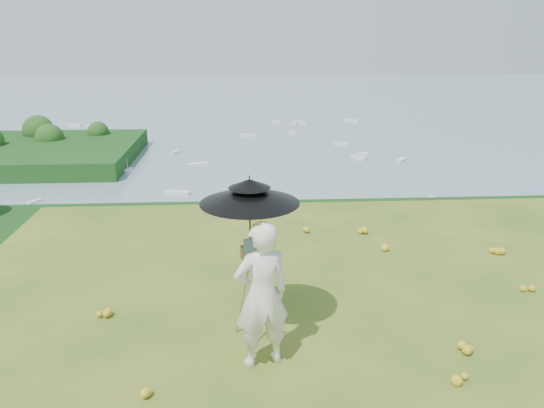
{
  "coord_description": "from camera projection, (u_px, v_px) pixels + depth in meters",
  "views": [
    {
      "loc": [
        -2.3,
        -5.06,
        3.98
      ],
      "look_at": [
        -1.79,
        3.61,
        1.1
      ],
      "focal_mm": 35.0,
      "sensor_mm": 36.0,
      "label": 1
    }
  ],
  "objects": [
    {
      "name": "shoreline_tier",
      "position": [
        258.0,
        281.0,
        88.56
      ],
      "size": [
        170.0,
        28.0,
        8.0
      ],
      "primitive_type": "cube",
      "color": "#706659",
      "rests_on": "bay_water"
    },
    {
      "name": "field_easel",
      "position": [
        252.0,
        288.0,
        6.98
      ],
      "size": [
        0.7,
        0.7,
        1.46
      ],
      "primitive_type": null,
      "rotation": [
        0.0,
        0.0,
        0.3
      ],
      "color": "#8E5E3B",
      "rests_on": "ground"
    },
    {
      "name": "ground",
      "position": [
        443.0,
        388.0,
        6.18
      ],
      "size": [
        14.0,
        14.0,
        0.0
      ],
      "primitive_type": "plane",
      "color": "#37611B",
      "rests_on": "ground"
    },
    {
      "name": "painter",
      "position": [
        262.0,
        295.0,
        6.35
      ],
      "size": [
        0.79,
        0.64,
        1.88
      ],
      "primitive_type": "imported",
      "rotation": [
        0.0,
        0.0,
        3.45
      ],
      "color": "white",
      "rests_on": "ground"
    },
    {
      "name": "wildflowers",
      "position": [
        436.0,
        370.0,
        6.39
      ],
      "size": [
        10.0,
        10.5,
        0.12
      ],
      "primitive_type": null,
      "color": "gold",
      "rests_on": "ground"
    },
    {
      "name": "sun_umbrella",
      "position": [
        250.0,
        216.0,
        6.69
      ],
      "size": [
        1.55,
        1.55,
        1.06
      ],
      "primitive_type": null,
      "rotation": [
        0.0,
        0.0,
        0.26
      ],
      "color": "black",
      "rests_on": "field_easel"
    },
    {
      "name": "painter_cap",
      "position": [
        261.0,
        226.0,
        6.07
      ],
      "size": [
        0.27,
        0.3,
        0.1
      ],
      "primitive_type": null,
      "rotation": [
        0.0,
        0.0,
        0.3
      ],
      "color": "#CF7279",
      "rests_on": "painter"
    },
    {
      "name": "slope_trees",
      "position": [
        271.0,
        269.0,
        44.06
      ],
      "size": [
        110.0,
        50.0,
        6.0
      ],
      "primitive_type": null,
      "color": "#1C4916",
      "rests_on": "forest_slope"
    },
    {
      "name": "bay_water",
      "position": [
        246.0,
        116.0,
        244.32
      ],
      "size": [
        700.0,
        700.0,
        0.0
      ],
      "primitive_type": "plane",
      "color": "slate",
      "rests_on": "ground"
    },
    {
      "name": "moored_boats",
      "position": [
        209.0,
        153.0,
        168.64
      ],
      "size": [
        140.0,
        140.0,
        0.7
      ],
      "primitive_type": null,
      "color": "white",
      "rests_on": "bay_water"
    },
    {
      "name": "harbor_town",
      "position": [
        257.0,
        245.0,
        86.52
      ],
      "size": [
        110.0,
        22.0,
        5.0
      ],
      "primitive_type": null,
      "color": "silver",
      "rests_on": "shoreline_tier"
    },
    {
      "name": "forest_slope",
      "position": [
        271.0,
        408.0,
        48.45
      ],
      "size": [
        140.0,
        56.0,
        22.0
      ],
      "primitive_type": "cube",
      "color": "#10370F",
      "rests_on": "bay_water"
    }
  ]
}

